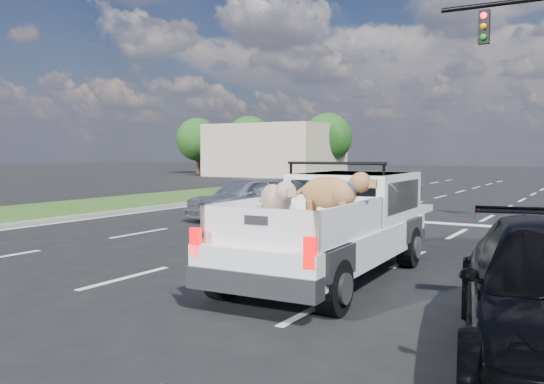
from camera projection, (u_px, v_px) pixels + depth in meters
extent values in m
plane|color=black|center=(211.00, 291.00, 8.56)|extent=(160.00, 160.00, 0.00)
cube|color=silver|center=(189.00, 225.00, 16.38)|extent=(0.12, 60.00, 0.01)
cube|color=silver|center=(298.00, 233.00, 14.60)|extent=(0.12, 60.00, 0.01)
cube|color=silver|center=(436.00, 245.00, 12.81)|extent=(0.12, 60.00, 0.01)
cube|color=silver|center=(101.00, 217.00, 18.19)|extent=(0.15, 60.00, 0.01)
cube|color=silver|center=(413.00, 221.00, 17.13)|extent=(17.00, 0.45, 0.01)
cube|color=#1D4013|center=(45.00, 211.00, 19.56)|extent=(5.00, 60.00, 0.10)
cube|color=gray|center=(96.00, 215.00, 18.31)|extent=(0.15, 60.00, 0.14)
cube|color=black|center=(484.00, 27.00, 16.25)|extent=(0.30, 0.18, 0.95)
sphere|color=#FF0728|center=(484.00, 15.00, 16.14)|extent=(0.18, 0.18, 0.18)
cube|color=tan|center=(275.00, 150.00, 49.47)|extent=(10.00, 8.00, 4.40)
cylinder|color=#332114|center=(198.00, 162.00, 56.36)|extent=(0.44, 0.44, 2.16)
sphere|color=#133C10|center=(198.00, 139.00, 56.21)|extent=(4.20, 4.20, 4.20)
cylinder|color=#332114|center=(249.00, 163.00, 53.30)|extent=(0.44, 0.44, 2.16)
sphere|color=#133C10|center=(249.00, 139.00, 53.15)|extent=(4.20, 4.20, 4.20)
cylinder|color=#332114|center=(327.00, 163.00, 49.22)|extent=(0.44, 0.44, 2.16)
sphere|color=#133C10|center=(328.00, 137.00, 49.07)|extent=(4.20, 4.20, 4.20)
cylinder|color=black|center=(224.00, 274.00, 8.07)|extent=(0.30, 0.74, 0.73)
cylinder|color=black|center=(334.00, 287.00, 7.28)|extent=(0.30, 0.74, 0.73)
cylinder|color=black|center=(324.00, 240.00, 11.17)|extent=(0.30, 0.74, 0.73)
cylinder|color=black|center=(409.00, 247.00, 10.37)|extent=(0.30, 0.74, 0.73)
cube|color=silver|center=(329.00, 242.00, 9.24)|extent=(2.01, 5.13, 0.50)
cube|color=silver|center=(356.00, 196.00, 10.25)|extent=(1.84, 2.26, 0.82)
cube|color=black|center=(332.00, 199.00, 9.29)|extent=(1.48, 0.09, 0.59)
cylinder|color=black|center=(335.00, 163.00, 9.37)|extent=(1.72, 0.11, 0.05)
cube|color=black|center=(299.00, 237.00, 8.25)|extent=(1.79, 2.50, 0.06)
cube|color=silver|center=(250.00, 215.00, 8.61)|extent=(0.17, 2.44, 0.50)
cube|color=silver|center=(352.00, 221.00, 7.84)|extent=(0.17, 2.44, 0.50)
cube|color=silver|center=(258.00, 228.00, 7.19)|extent=(1.70, 0.14, 0.50)
cube|color=#D00406|center=(196.00, 242.00, 7.42)|extent=(0.15, 0.06, 0.38)
cube|color=#D00406|center=(310.00, 253.00, 6.64)|extent=(0.15, 0.06, 0.38)
cube|color=black|center=(252.00, 283.00, 7.12)|extent=(1.84, 0.36, 0.29)
imported|color=silver|center=(247.00, 197.00, 17.68)|extent=(2.65, 4.24, 1.35)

